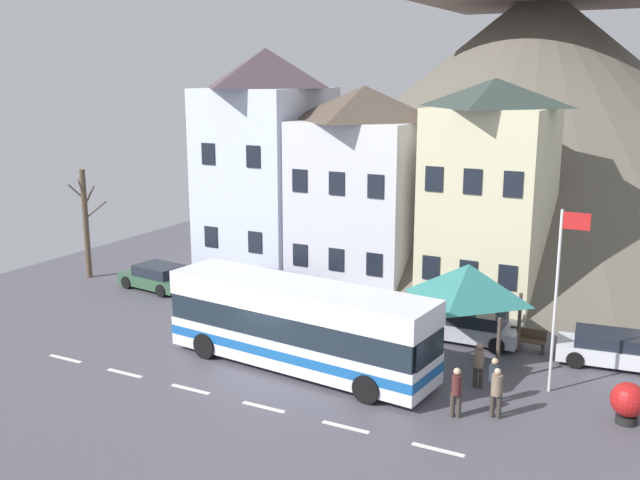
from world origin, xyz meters
The scene contains 19 objects.
ground_plane centered at (0.00, 0.00, -0.03)m, with size 40.00×60.00×0.07m.
townhouse_00 centered at (-7.52, 12.48, 6.04)m, with size 5.45×7.02×12.08m.
townhouse_01 centered at (-1.55, 12.03, 5.09)m, with size 5.95×6.12×10.18m.
townhouse_02 centered at (4.92, 12.03, 5.28)m, with size 5.16×6.12×10.55m.
hilltop_castle centered at (3.43, 28.58, 8.87)m, with size 40.85×40.85×23.78m.
transit_bus centered at (0.94, 0.85, 1.64)m, with size 10.77×3.52×3.24m.
bus_shelter centered at (6.15, 4.66, 3.06)m, with size 3.60×3.60×3.76m.
parked_car_00 centered at (11.26, 6.62, 0.62)m, with size 4.31×2.27×1.26m.
parked_car_01 centered at (-10.49, 6.49, 0.62)m, with size 4.04×2.39×1.26m.
parked_car_02 centered at (-4.02, 7.35, 0.67)m, with size 4.74×2.30×1.38m.
parked_car_03 centered at (5.78, 6.60, 0.64)m, with size 4.18×2.04×1.30m.
pedestrian_00 centered at (8.12, 1.28, 0.91)m, with size 0.36×0.36×1.58m.
pedestrian_01 centered at (8.46, 0.25, 0.94)m, with size 0.38×0.35×1.68m.
pedestrian_02 centered at (7.32, 2.26, 0.92)m, with size 0.37×0.34×1.64m.
pedestrian_03 centered at (7.31, -0.30, 0.90)m, with size 0.36×0.31×1.67m.
public_bench centered at (8.09, 6.59, 0.47)m, with size 1.43×0.48×0.87m.
flagpole centered at (9.69, 3.08, 3.74)m, with size 0.95×0.10×6.40m.
harbour_buoy centered at (12.20, 1.78, 0.75)m, with size 1.09×1.09×1.34m.
bare_tree_00 centered at (-15.19, 6.47, 3.04)m, with size 2.20×1.39×5.85m.
Camera 1 is at (13.38, -21.24, 10.71)m, focal length 40.73 mm.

